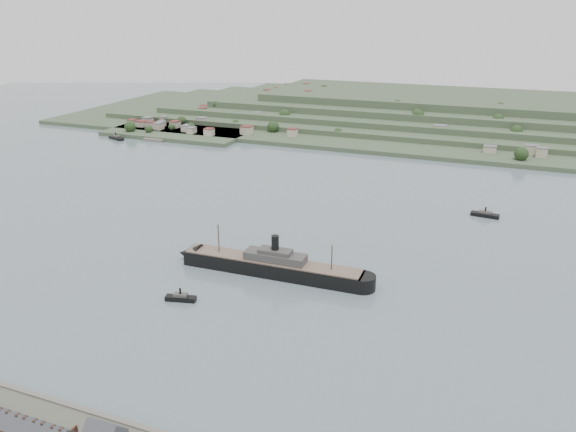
% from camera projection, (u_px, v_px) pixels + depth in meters
% --- Properties ---
extents(ground, '(1400.00, 1400.00, 0.00)m').
position_uv_depth(ground, '(253.00, 247.00, 321.04)').
color(ground, slate).
rests_on(ground, ground).
extents(far_peninsula, '(760.00, 309.00, 30.00)m').
position_uv_depth(far_peninsula, '(417.00, 113.00, 649.68)').
color(far_peninsula, '#364830').
rests_on(far_peninsula, ground).
extents(steamship, '(108.04, 14.75, 25.92)m').
position_uv_depth(steamship, '(267.00, 265.00, 287.39)').
color(steamship, black).
rests_on(steamship, ground).
extents(tugboat, '(14.94, 7.05, 6.50)m').
position_uv_depth(tugboat, '(181.00, 298.00, 261.71)').
color(tugboat, black).
rests_on(tugboat, ground).
extents(ferry_west, '(20.92, 12.37, 7.59)m').
position_uv_depth(ferry_west, '(116.00, 138.00, 575.97)').
color(ferry_west, black).
rests_on(ferry_west, ground).
extents(ferry_east, '(18.24, 6.65, 6.69)m').
position_uv_depth(ferry_east, '(485.00, 214.00, 365.81)').
color(ferry_east, black).
rests_on(ferry_east, ground).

